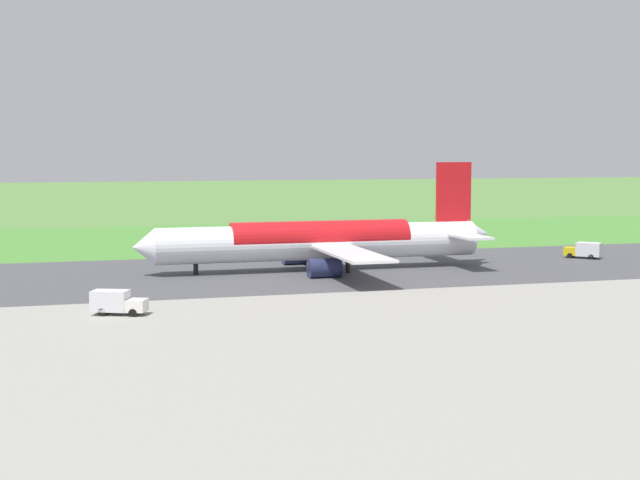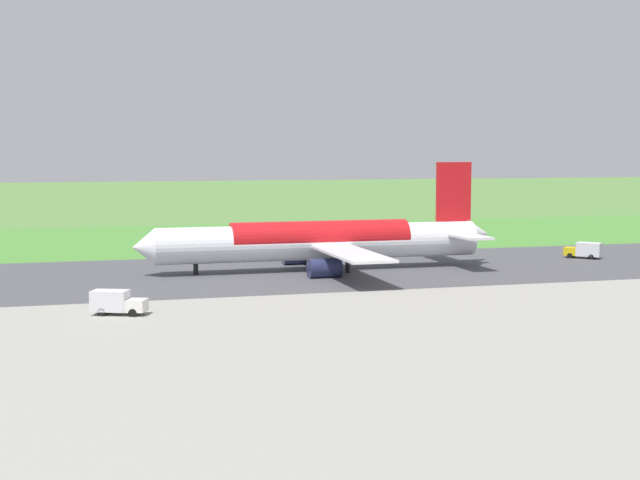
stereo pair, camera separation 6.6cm
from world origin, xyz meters
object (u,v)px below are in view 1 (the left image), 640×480
object	(u,v)px
service_truck_baggage	(585,250)
traffic_cone_orange	(220,239)
airliner_main	(322,241)
no_stopping_sign	(258,234)
service_truck_fuel	(117,302)

from	to	relation	value
service_truck_baggage	traffic_cone_orange	xyz separation A→B (m)	(52.61, -44.81, -1.13)
airliner_main	no_stopping_sign	distance (m)	43.08
airliner_main	service_truck_baggage	world-z (taller)	airliner_main
airliner_main	traffic_cone_orange	xyz separation A→B (m)	(7.55, -47.09, -4.08)
airliner_main	service_truck_fuel	xyz separation A→B (m)	(30.93, 28.54, -2.95)
service_truck_baggage	traffic_cone_orange	bearing A→B (deg)	-40.43
service_truck_fuel	no_stopping_sign	world-z (taller)	service_truck_fuel
no_stopping_sign	airliner_main	bearing A→B (deg)	90.97
airliner_main	service_truck_fuel	bearing A→B (deg)	42.70
traffic_cone_orange	service_truck_fuel	bearing A→B (deg)	72.83
no_stopping_sign	traffic_cone_orange	size ratio (longest dim) A/B	4.74
service_truck_fuel	service_truck_baggage	bearing A→B (deg)	-157.92
service_truck_fuel	traffic_cone_orange	distance (m)	79.17
airliner_main	service_truck_fuel	distance (m)	42.19
service_truck_baggage	service_truck_fuel	distance (m)	82.00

